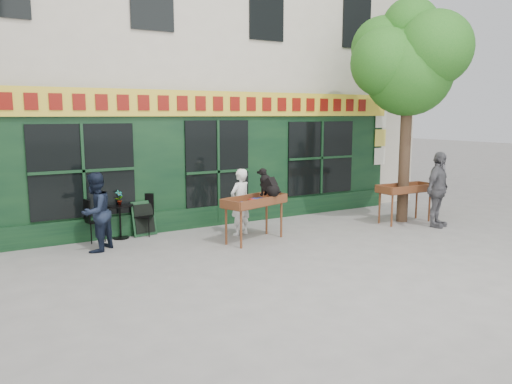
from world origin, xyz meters
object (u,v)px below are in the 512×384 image
(dog, at_px, (270,182))
(bistro_table, at_px, (120,215))
(book_cart_right, at_px, (405,191))
(book_cart_center, at_px, (255,204))
(man_right, at_px, (438,190))
(woman, at_px, (240,202))
(man_left, at_px, (95,212))

(dog, height_order, bistro_table, dog)
(book_cart_right, height_order, bistro_table, book_cart_right)
(book_cart_center, height_order, man_right, man_right)
(dog, xyz_separation_m, woman, (-0.35, 0.70, -0.53))
(man_right, bearing_deg, woman, 140.83)
(dog, relative_size, book_cart_right, 0.40)
(book_cart_right, distance_m, man_right, 0.81)
(bistro_table, distance_m, man_left, 1.08)
(dog, xyz_separation_m, bistro_table, (-2.82, 1.75, -0.75))
(dog, xyz_separation_m, book_cart_right, (3.91, -0.28, -0.47))
(book_cart_center, distance_m, bistro_table, 3.01)
(book_cart_right, bearing_deg, bistro_table, 164.78)
(dog, bearing_deg, bistro_table, 131.11)
(woman, xyz_separation_m, man_left, (-3.17, 0.27, 0.04))
(book_cart_right, relative_size, man_left, 0.94)
(man_right, bearing_deg, man_left, 147.11)
(bistro_table, bearing_deg, man_right, -21.59)
(book_cart_center, relative_size, bistro_table, 2.13)
(book_cart_center, bearing_deg, book_cart_right, -21.43)
(bistro_table, bearing_deg, man_left, -131.65)
(woman, relative_size, man_left, 0.95)
(man_left, bearing_deg, dog, 120.85)
(woman, xyz_separation_m, bistro_table, (-2.47, 1.05, -0.22))
(dog, bearing_deg, man_left, 147.64)
(woman, bearing_deg, man_left, -21.81)
(woman, height_order, bistro_table, woman)
(dog, height_order, man_right, man_right)
(dog, bearing_deg, woman, 99.55)
(man_left, bearing_deg, bistro_table, -175.45)
(book_cart_right, distance_m, man_left, 7.54)
(man_right, bearing_deg, bistro_table, 139.99)
(woman, relative_size, book_cart_right, 1.01)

